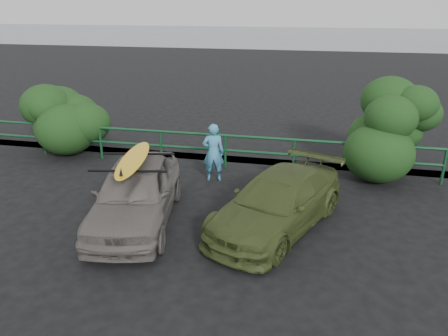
% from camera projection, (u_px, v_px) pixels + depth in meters
% --- Properties ---
extents(ground, '(80.00, 80.00, 0.00)m').
position_uv_depth(ground, '(123.00, 251.00, 8.70)').
color(ground, black).
extents(ocean, '(200.00, 200.00, 0.00)m').
position_uv_depth(ocean, '(298.00, 36.00, 63.48)').
color(ocean, slate).
rests_on(ocean, ground).
extents(guardrail, '(14.00, 0.08, 1.04)m').
position_uv_depth(guardrail, '(193.00, 149.00, 13.08)').
color(guardrail, '#134425').
rests_on(guardrail, ground).
extents(shrub_left, '(3.20, 2.40, 2.21)m').
position_uv_depth(shrub_left, '(54.00, 118.00, 14.19)').
color(shrub_left, '#1B3E16').
rests_on(shrub_left, ground).
extents(shrub_right, '(3.20, 2.40, 2.50)m').
position_uv_depth(shrub_right, '(368.00, 131.00, 12.27)').
color(shrub_right, '#1B3E16').
rests_on(shrub_right, ground).
extents(sedan, '(2.37, 4.32, 1.39)m').
position_uv_depth(sedan, '(136.00, 193.00, 9.64)').
color(sedan, '#625C57').
rests_on(sedan, ground).
extents(olive_vehicle, '(3.14, 4.43, 1.19)m').
position_uv_depth(olive_vehicle, '(277.00, 202.00, 9.41)').
color(olive_vehicle, '#3C4820').
rests_on(olive_vehicle, ground).
extents(man, '(0.66, 0.52, 1.61)m').
position_uv_depth(man, '(213.00, 152.00, 11.88)').
color(man, teal).
rests_on(man, ground).
extents(roof_rack, '(1.80, 1.41, 0.05)m').
position_uv_depth(roof_rack, '(133.00, 162.00, 9.39)').
color(roof_rack, black).
rests_on(roof_rack, sedan).
extents(surfboard, '(0.96, 2.52, 0.07)m').
position_uv_depth(surfboard, '(133.00, 159.00, 9.36)').
color(surfboard, gold).
rests_on(surfboard, roof_rack).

